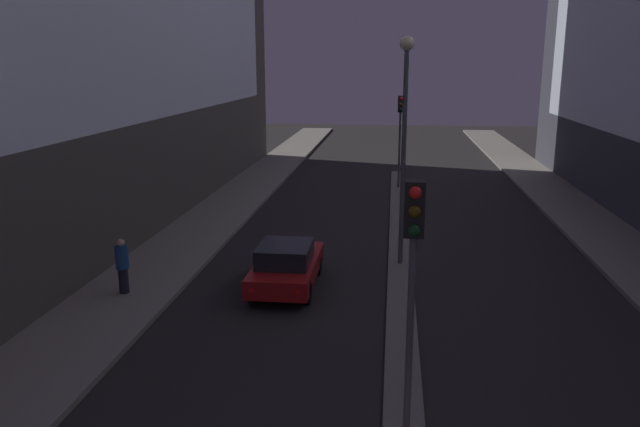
# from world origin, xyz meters

# --- Properties ---
(median_strip) EXTENTS (0.83, 33.34, 0.10)m
(median_strip) POSITION_xyz_m (0.00, 17.67, 0.05)
(median_strip) COLOR #66605B
(median_strip) RESTS_ON ground
(traffic_light_near) EXTENTS (0.32, 0.42, 5.08)m
(traffic_light_near) POSITION_xyz_m (0.00, 3.89, 3.81)
(traffic_light_near) COLOR #4C4C51
(traffic_light_near) RESTS_ON median_strip
(traffic_light_mid) EXTENTS (0.32, 0.42, 5.08)m
(traffic_light_mid) POSITION_xyz_m (0.00, 29.10, 3.81)
(traffic_light_mid) COLOR #4C4C51
(traffic_light_mid) RESTS_ON median_strip
(street_lamp) EXTENTS (0.48, 0.48, 7.69)m
(street_lamp) POSITION_xyz_m (0.00, 15.33, 5.15)
(street_lamp) COLOR #4C4C51
(street_lamp) RESTS_ON median_strip
(car_left_lane) EXTENTS (1.87, 4.28, 1.49)m
(car_left_lane) POSITION_xyz_m (-3.59, 12.72, 0.75)
(car_left_lane) COLOR maroon
(car_left_lane) RESTS_ON ground
(pedestrian_on_left_sidewalk) EXTENTS (0.39, 0.39, 1.69)m
(pedestrian_on_left_sidewalk) POSITION_xyz_m (-8.34, 11.30, 1.05)
(pedestrian_on_left_sidewalk) COLOR black
(pedestrian_on_left_sidewalk) RESTS_ON sidewalk_left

